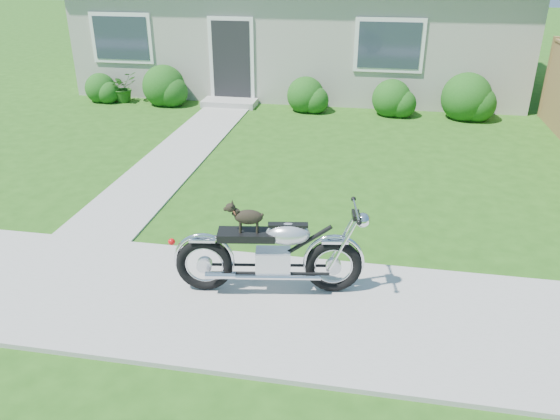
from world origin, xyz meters
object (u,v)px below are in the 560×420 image
object	(u,v)px
house	(305,8)
potted_plant_right	(306,96)
potted_plant_left	(123,87)
motorcycle_with_dog	(273,253)

from	to	relation	value
house	potted_plant_right	distance (m)	3.92
house	potted_plant_right	bearing A→B (deg)	-81.13
potted_plant_left	motorcycle_with_dog	world-z (taller)	motorcycle_with_dog
motorcycle_with_dog	house	bearing A→B (deg)	87.15
potted_plant_left	motorcycle_with_dog	size ratio (longest dim) A/B	0.36
house	potted_plant_right	xyz separation A→B (m)	(0.54, -3.44, -1.80)
motorcycle_with_dog	potted_plant_left	bearing A→B (deg)	115.45
house	potted_plant_left	xyz separation A→B (m)	(-4.41, -3.44, -1.76)
potted_plant_right	potted_plant_left	bearing A→B (deg)	180.00
house	motorcycle_with_dog	world-z (taller)	house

